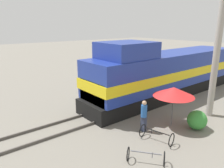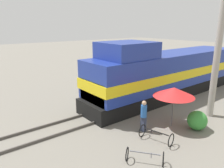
# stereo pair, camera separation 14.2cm
# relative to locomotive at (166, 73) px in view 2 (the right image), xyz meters

# --- Properties ---
(ground_plane) EXTENTS (120.00, 120.00, 0.00)m
(ground_plane) POSITION_rel_locomotive_xyz_m (0.00, -2.30, -1.97)
(ground_plane) COLOR slate
(rail_near) EXTENTS (0.08, 32.76, 0.15)m
(rail_near) POSITION_rel_locomotive_xyz_m (-0.72, -2.30, -1.89)
(rail_near) COLOR #4C4742
(rail_near) RESTS_ON ground_plane
(rail_far) EXTENTS (0.08, 32.76, 0.15)m
(rail_far) POSITION_rel_locomotive_xyz_m (0.72, -2.30, -1.89)
(rail_far) COLOR #4C4742
(rail_far) RESTS_ON ground_plane
(locomotive) EXTENTS (3.22, 16.18, 4.71)m
(locomotive) POSITION_rel_locomotive_xyz_m (0.00, 0.00, 0.00)
(locomotive) COLOR black
(locomotive) RESTS_ON ground_plane
(utility_pole) EXTENTS (1.80, 0.40, 9.24)m
(utility_pole) POSITION_rel_locomotive_xyz_m (4.41, -0.89, 2.71)
(utility_pole) COLOR #9E998E
(utility_pole) RESTS_ON ground_plane
(vendor_umbrella) EXTENTS (2.36, 2.36, 2.38)m
(vendor_umbrella) POSITION_rel_locomotive_xyz_m (3.78, -4.13, 0.14)
(vendor_umbrella) COLOR #4C4C4C
(vendor_umbrella) RESTS_ON ground_plane
(shrub_cluster) EXTENTS (1.11, 1.11, 1.11)m
(shrub_cluster) POSITION_rel_locomotive_xyz_m (4.96, -3.38, -1.41)
(shrub_cluster) COLOR #388C38
(shrub_cluster) RESTS_ON ground_plane
(person_bystander) EXTENTS (0.34, 0.34, 1.82)m
(person_bystander) POSITION_rel_locomotive_xyz_m (3.21, -5.95, -0.98)
(person_bystander) COLOR #2D3347
(person_bystander) RESTS_ON ground_plane
(bicycle) EXTENTS (1.79, 1.07, 0.70)m
(bicycle) POSITION_rel_locomotive_xyz_m (4.39, -6.24, -1.61)
(bicycle) COLOR black
(bicycle) RESTS_ON ground_plane
(bicycle_spare) EXTENTS (1.66, 1.48, 0.64)m
(bicycle_spare) POSITION_rel_locomotive_xyz_m (5.31, -8.03, -1.64)
(bicycle_spare) COLOR black
(bicycle_spare) RESTS_ON ground_plane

